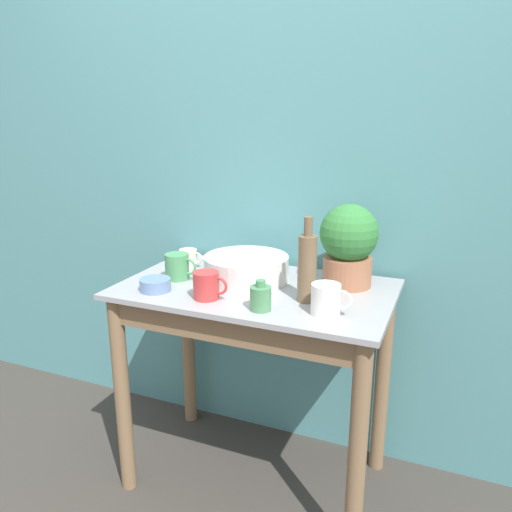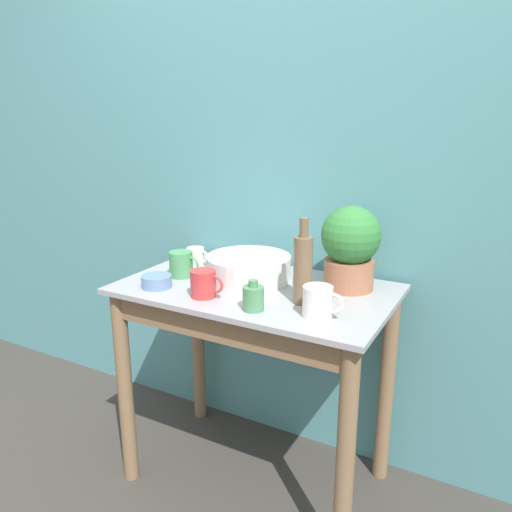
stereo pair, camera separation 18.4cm
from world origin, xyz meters
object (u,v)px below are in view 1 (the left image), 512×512
(bowl_wash_large, at_px, (246,268))
(mug_white, at_px, (326,299))
(bottle_tall, at_px, (307,267))
(bowl_small_blue, at_px, (155,285))
(potted_plant, at_px, (348,243))
(mug_green, at_px, (178,266))
(bottle_short, at_px, (261,298))
(mug_cream, at_px, (189,258))
(mug_red, at_px, (207,285))

(bowl_wash_large, xyz_separation_m, mug_white, (0.38, -0.22, 0.00))
(bowl_wash_large, height_order, bottle_tall, bottle_tall)
(bottle_tall, distance_m, bowl_small_blue, 0.56)
(potted_plant, relative_size, mug_white, 2.31)
(mug_white, xyz_separation_m, bowl_small_blue, (-0.64, -0.02, -0.03))
(bottle_tall, distance_m, mug_green, 0.54)
(mug_green, bearing_deg, bottle_tall, -3.94)
(bottle_short, relative_size, mug_green, 0.79)
(mug_white, height_order, mug_cream, mug_white)
(mug_green, distance_m, bowl_small_blue, 0.15)
(mug_cream, bearing_deg, bottle_short, -35.72)
(mug_red, bearing_deg, bowl_small_blue, -179.94)
(potted_plant, distance_m, bottle_short, 0.43)
(bottle_short, bearing_deg, bowl_small_blue, 176.58)
(mug_green, bearing_deg, bowl_small_blue, -92.36)
(mug_cream, distance_m, bowl_small_blue, 0.31)
(bottle_tall, xyz_separation_m, mug_green, (-0.54, 0.04, -0.07))
(potted_plant, xyz_separation_m, mug_red, (-0.42, -0.33, -0.11))
(bowl_small_blue, bearing_deg, bowl_wash_large, 43.08)
(potted_plant, distance_m, mug_cream, 0.68)
(bowl_wash_large, relative_size, mug_green, 2.50)
(bowl_wash_large, xyz_separation_m, bottle_short, (0.17, -0.27, -0.00))
(bottle_tall, xyz_separation_m, bottle_short, (-0.12, -0.14, -0.08))
(bowl_wash_large, bearing_deg, bottle_short, -57.82)
(bottle_tall, height_order, bowl_small_blue, bottle_tall)
(mug_white, relative_size, mug_red, 1.05)
(bottle_short, height_order, mug_white, bottle_short)
(bottle_tall, height_order, mug_cream, bottle_tall)
(bottle_short, bearing_deg, potted_plant, 59.78)
(potted_plant, distance_m, bottle_tall, 0.24)
(potted_plant, bearing_deg, bottle_tall, -112.75)
(potted_plant, distance_m, mug_white, 0.33)
(bowl_wash_large, xyz_separation_m, mug_red, (-0.05, -0.24, 0.00))
(bottle_short, relative_size, mug_cream, 0.98)
(bottle_short, height_order, mug_cream, bottle_short)
(mug_white, bearing_deg, bowl_wash_large, 149.90)
(mug_green, bearing_deg, mug_white, -11.27)
(bottle_short, relative_size, mug_white, 0.77)
(mug_white, xyz_separation_m, mug_red, (-0.42, -0.02, -0.00))
(potted_plant, relative_size, bowl_small_blue, 2.74)
(bowl_wash_large, bearing_deg, bottle_tall, -24.68)
(bottle_short, bearing_deg, mug_cream, 144.28)
(potted_plant, relative_size, mug_red, 2.42)
(bottle_tall, bearing_deg, bowl_small_blue, -168.39)
(mug_green, bearing_deg, potted_plant, 16.19)
(bowl_wash_large, relative_size, mug_white, 2.45)
(bowl_small_blue, bearing_deg, mug_green, 87.64)
(bottle_tall, bearing_deg, mug_green, 176.06)
(mug_green, height_order, mug_cream, mug_green)
(mug_cream, bearing_deg, potted_plant, 1.96)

